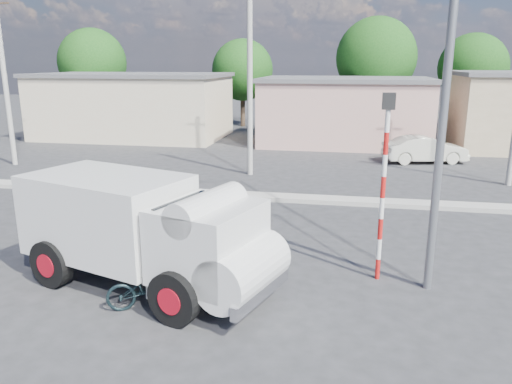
% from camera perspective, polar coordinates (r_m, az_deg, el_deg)
% --- Properties ---
extents(ground_plane, '(120.00, 120.00, 0.00)m').
position_cam_1_polar(ground_plane, '(11.29, -2.77, -11.70)').
color(ground_plane, '#2C2C2E').
rests_on(ground_plane, ground).
extents(median, '(40.00, 0.80, 0.16)m').
position_cam_1_polar(median, '(18.64, 2.93, -0.64)').
color(median, '#99968E').
rests_on(median, ground).
extents(truck, '(6.41, 3.98, 2.49)m').
position_cam_1_polar(truck, '(11.41, -12.35, -4.22)').
color(truck, black).
rests_on(truck, ground).
extents(bicycle, '(1.88, 1.30, 0.94)m').
position_cam_1_polar(bicycle, '(10.79, -12.05, -10.58)').
color(bicycle, black).
rests_on(bicycle, ground).
extents(cyclist, '(0.62, 0.72, 1.68)m').
position_cam_1_polar(cyclist, '(10.64, -12.15, -8.76)').
color(cyclist, silver).
rests_on(cyclist, ground).
extents(car_cream, '(4.34, 2.37, 1.36)m').
position_cam_1_polar(car_cream, '(26.78, 18.73, 4.63)').
color(car_cream, beige).
rests_on(car_cream, ground).
extents(traffic_pole, '(0.28, 0.18, 4.36)m').
position_cam_1_polar(traffic_pole, '(11.60, 14.43, 2.19)').
color(traffic_pole, red).
rests_on(traffic_pole, ground).
extents(streetlight, '(2.34, 0.22, 9.00)m').
position_cam_1_polar(streetlight, '(11.15, 20.27, 13.55)').
color(streetlight, slate).
rests_on(streetlight, ground).
extents(building_row, '(37.80, 7.30, 4.44)m').
position_cam_1_polar(building_row, '(31.97, 8.44, 9.41)').
color(building_row, beige).
rests_on(building_row, ground).
extents(tree_row, '(51.24, 7.43, 8.42)m').
position_cam_1_polar(tree_row, '(38.68, 18.77, 13.91)').
color(tree_row, '#38281E').
rests_on(tree_row, ground).
extents(utility_poles, '(35.40, 0.24, 8.00)m').
position_cam_1_polar(utility_poles, '(21.85, 13.21, 11.87)').
color(utility_poles, '#99968E').
rests_on(utility_poles, ground).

